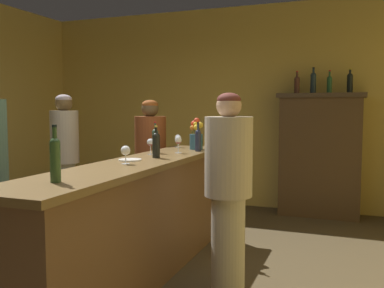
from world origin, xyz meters
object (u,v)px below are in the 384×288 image
(wine_bottle_malbec, at_px, (55,157))
(wine_bottle_riesling, at_px, (155,140))
(wine_bottle_pinot, at_px, (198,139))
(cheese_plate, at_px, (130,160))
(flower_arrangement, at_px, (196,136))
(bar_counter, at_px, (139,220))
(wine_glass_mid, at_px, (178,141))
(display_bottle_center, at_px, (329,83))
(wine_glass_front, at_px, (126,151))
(patron_by_cabinet, at_px, (65,155))
(display_bottle_midleft, at_px, (313,82))
(wine_glass_spare, at_px, (178,138))
(wine_glass_rear, at_px, (151,143))
(wine_bottle_rose, at_px, (156,144))
(display_bottle_left, at_px, (297,84))
(patron_in_grey, at_px, (150,158))
(display_bottle_midright, at_px, (350,82))
(display_cabinet, at_px, (320,153))
(bartender, at_px, (228,186))

(wine_bottle_malbec, xyz_separation_m, wine_bottle_riesling, (-0.17, 1.73, -0.02))
(wine_bottle_pinot, xyz_separation_m, cheese_plate, (-0.27, -0.94, -0.12))
(flower_arrangement, bearing_deg, bar_counter, -95.07)
(wine_glass_mid, relative_size, display_bottle_center, 0.56)
(wine_glass_front, distance_m, patron_by_cabinet, 1.93)
(cheese_plate, relative_size, display_bottle_center, 0.64)
(wine_glass_front, relative_size, display_bottle_midleft, 0.43)
(wine_glass_spare, bearing_deg, patron_by_cabinet, -167.80)
(wine_bottle_riesling, bearing_deg, wine_bottle_pinot, 41.80)
(wine_bottle_malbec, bearing_deg, wine_glass_rear, 95.47)
(wine_bottle_riesling, distance_m, wine_glass_mid, 0.23)
(wine_bottle_rose, distance_m, wine_bottle_riesling, 0.42)
(wine_bottle_riesling, height_order, flower_arrangement, flower_arrangement)
(bar_counter, bearing_deg, patron_by_cabinet, 146.36)
(wine_bottle_rose, bearing_deg, wine_glass_mid, 86.30)
(flower_arrangement, xyz_separation_m, cheese_plate, (-0.18, -1.13, -0.14))
(wine_bottle_rose, relative_size, display_bottle_left, 0.96)
(wine_bottle_riesling, xyz_separation_m, wine_glass_rear, (0.02, -0.15, -0.02))
(flower_arrangement, relative_size, cheese_plate, 1.75)
(wine_bottle_malbec, height_order, patron_in_grey, patron_in_grey)
(wine_glass_front, height_order, display_bottle_center, display_bottle_center)
(flower_arrangement, relative_size, patron_in_grey, 0.22)
(wine_bottle_rose, xyz_separation_m, wine_glass_spare, (-0.21, 1.02, -0.03))
(cheese_plate, relative_size, display_bottle_left, 0.64)
(display_bottle_midleft, xyz_separation_m, patron_by_cabinet, (-2.67, -1.76, -0.91))
(wine_glass_spare, height_order, display_bottle_midright, display_bottle_midright)
(flower_arrangement, xyz_separation_m, patron_by_cabinet, (-1.61, -0.14, -0.26))
(wine_bottle_riesling, xyz_separation_m, wine_glass_spare, (-0.02, 0.65, -0.03))
(flower_arrangement, bearing_deg, display_bottle_center, 52.07)
(wine_bottle_riesling, bearing_deg, wine_glass_spare, 92.20)
(wine_glass_rear, bearing_deg, display_bottle_midright, 52.31)
(bar_counter, height_order, display_bottle_left, display_bottle_left)
(wine_bottle_rose, xyz_separation_m, wine_bottle_malbec, (-0.02, -1.35, 0.02))
(display_cabinet, bearing_deg, display_bottle_left, -180.00)
(display_cabinet, height_order, wine_bottle_malbec, display_cabinet)
(wine_bottle_pinot, bearing_deg, patron_in_grey, 145.69)
(display_bottle_center, bearing_deg, wine_glass_rear, -123.48)
(wine_glass_spare, distance_m, bartender, 1.66)
(wine_glass_mid, distance_m, wine_glass_spare, 0.62)
(wine_glass_front, distance_m, patron_in_grey, 1.84)
(display_bottle_midleft, height_order, display_bottle_center, display_bottle_midleft)
(wine_glass_mid, bearing_deg, bar_counter, -95.39)
(cheese_plate, bearing_deg, wine_bottle_rose, 64.78)
(cheese_plate, bearing_deg, bartender, -3.31)
(wine_bottle_rose, height_order, wine_bottle_malbec, wine_bottle_malbec)
(wine_bottle_rose, relative_size, patron_in_grey, 0.19)
(wine_bottle_pinot, relative_size, wine_glass_spare, 2.08)
(wine_bottle_pinot, bearing_deg, display_bottle_left, 67.28)
(wine_bottle_pinot, relative_size, wine_glass_mid, 1.77)
(wine_glass_mid, xyz_separation_m, patron_in_grey, (-0.70, 0.80, -0.28))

